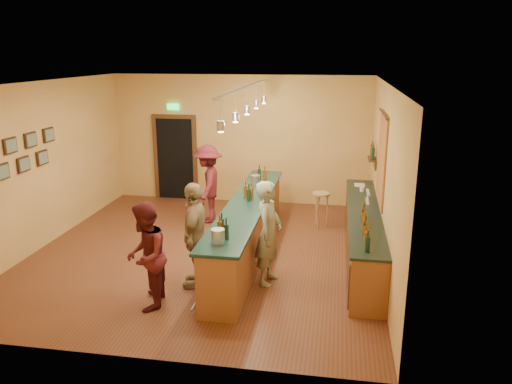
% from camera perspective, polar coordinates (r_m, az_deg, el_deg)
% --- Properties ---
extents(floor, '(7.00, 7.00, 0.00)m').
position_cam_1_polar(floor, '(9.76, -5.79, -6.84)').
color(floor, '#582E19').
rests_on(floor, ground).
extents(ceiling, '(6.50, 7.00, 0.02)m').
position_cam_1_polar(ceiling, '(9.03, -6.36, 12.27)').
color(ceiling, silver).
rests_on(ceiling, wall_back).
extents(wall_back, '(6.50, 0.02, 3.20)m').
position_cam_1_polar(wall_back, '(12.60, -1.85, 5.99)').
color(wall_back, '#B69644').
rests_on(wall_back, floor).
extents(wall_front, '(6.50, 0.02, 3.20)m').
position_cam_1_polar(wall_front, '(6.11, -14.76, -5.25)').
color(wall_front, '#B69644').
rests_on(wall_front, floor).
extents(wall_left, '(0.02, 7.00, 3.20)m').
position_cam_1_polar(wall_left, '(10.59, -23.30, 2.83)').
color(wall_left, '#B69644').
rests_on(wall_left, floor).
extents(wall_right, '(0.02, 7.00, 3.20)m').
position_cam_1_polar(wall_right, '(8.98, 14.38, 1.49)').
color(wall_right, '#B69644').
rests_on(wall_right, floor).
extents(doorway, '(1.15, 0.09, 2.48)m').
position_cam_1_polar(doorway, '(13.10, -9.19, 4.06)').
color(doorway, black).
rests_on(doorway, wall_back).
extents(tapestry, '(0.03, 1.40, 1.60)m').
position_cam_1_polar(tapestry, '(9.31, 14.17, 3.59)').
color(tapestry, maroon).
rests_on(tapestry, wall_right).
extents(bottle_shelf, '(0.17, 0.55, 0.54)m').
position_cam_1_polar(bottle_shelf, '(10.81, 13.21, 4.30)').
color(bottle_shelf, '#452714').
rests_on(bottle_shelf, wall_right).
extents(picture_grid, '(0.06, 2.20, 0.70)m').
position_cam_1_polar(picture_grid, '(9.89, -25.61, 3.81)').
color(picture_grid, '#382111').
rests_on(picture_grid, wall_left).
extents(back_counter, '(0.60, 4.55, 1.27)m').
position_cam_1_polar(back_counter, '(9.45, 12.14, -4.72)').
color(back_counter, brown).
rests_on(back_counter, floor).
extents(tasting_bar, '(0.74, 5.10, 1.38)m').
position_cam_1_polar(tasting_bar, '(9.36, -0.99, -3.77)').
color(tasting_bar, brown).
rests_on(tasting_bar, floor).
extents(pendant_track, '(0.11, 4.60, 0.50)m').
position_cam_1_polar(pendant_track, '(8.86, -1.05, 10.88)').
color(pendant_track, silver).
rests_on(pendant_track, ceiling).
extents(bartender, '(0.51, 0.69, 1.75)m').
position_cam_1_polar(bartender, '(8.19, 1.46, -4.70)').
color(bartender, gray).
rests_on(bartender, floor).
extents(customer_a, '(0.75, 0.89, 1.64)m').
position_cam_1_polar(customer_a, '(7.61, -12.49, -7.17)').
color(customer_a, '#59191E').
rests_on(customer_a, floor).
extents(customer_b, '(0.52, 1.06, 1.75)m').
position_cam_1_polar(customer_b, '(8.16, -6.96, -4.87)').
color(customer_b, '#997A51').
rests_on(customer_b, floor).
extents(customer_c, '(0.77, 1.20, 1.76)m').
position_cam_1_polar(customer_c, '(11.20, -5.53, 0.92)').
color(customer_c, '#59191E').
rests_on(customer_c, floor).
extents(bar_stool, '(0.38, 0.38, 0.79)m').
position_cam_1_polar(bar_stool, '(10.92, 7.43, -0.82)').
color(bar_stool, '#AF714F').
rests_on(bar_stool, floor).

